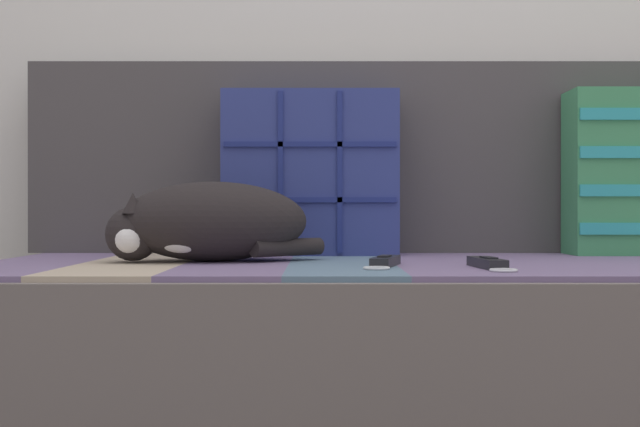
{
  "coord_description": "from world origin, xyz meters",
  "views": [
    {
      "loc": [
        -0.25,
        -1.59,
        0.5
      ],
      "look_at": [
        -0.25,
        0.03,
        0.5
      ],
      "focal_mm": 45.0,
      "sensor_mm": 36.0,
      "label": 1
    }
  ],
  "objects_px": {
    "throw_pillow_quilted": "(311,173)",
    "game_remote_far": "(386,262)",
    "couch": "(440,356)",
    "sleeping_cat": "(206,223)",
    "game_remote_near": "(489,263)"
  },
  "relations": [
    {
      "from": "sleeping_cat",
      "to": "game_remote_far",
      "type": "distance_m",
      "value": 0.39
    },
    {
      "from": "throw_pillow_quilted",
      "to": "game_remote_far",
      "type": "relative_size",
      "value": 2.15
    },
    {
      "from": "throw_pillow_quilted",
      "to": "game_remote_near",
      "type": "xyz_separation_m",
      "value": [
        0.33,
        -0.45,
        -0.19
      ]
    },
    {
      "from": "game_remote_near",
      "to": "game_remote_far",
      "type": "bearing_deg",
      "value": 165.61
    },
    {
      "from": "game_remote_near",
      "to": "sleeping_cat",
      "type": "bearing_deg",
      "value": 160.89
    },
    {
      "from": "throw_pillow_quilted",
      "to": "game_remote_far",
      "type": "xyz_separation_m",
      "value": [
        0.15,
        -0.4,
        -0.19
      ]
    },
    {
      "from": "sleeping_cat",
      "to": "game_remote_near",
      "type": "distance_m",
      "value": 0.58
    },
    {
      "from": "couch",
      "to": "throw_pillow_quilted",
      "type": "relative_size",
      "value": 4.81
    },
    {
      "from": "sleeping_cat",
      "to": "game_remote_near",
      "type": "xyz_separation_m",
      "value": [
        0.55,
        -0.19,
        -0.07
      ]
    },
    {
      "from": "game_remote_far",
      "to": "throw_pillow_quilted",
      "type": "bearing_deg",
      "value": 110.02
    },
    {
      "from": "game_remote_near",
      "to": "throw_pillow_quilted",
      "type": "bearing_deg",
      "value": 126.53
    },
    {
      "from": "couch",
      "to": "game_remote_far",
      "type": "height_order",
      "value": "game_remote_far"
    },
    {
      "from": "throw_pillow_quilted",
      "to": "game_remote_near",
      "type": "distance_m",
      "value": 0.59
    },
    {
      "from": "sleeping_cat",
      "to": "throw_pillow_quilted",
      "type": "bearing_deg",
      "value": 50.39
    },
    {
      "from": "couch",
      "to": "sleeping_cat",
      "type": "relative_size",
      "value": 4.48
    }
  ]
}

